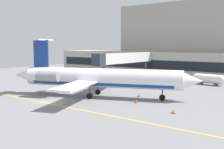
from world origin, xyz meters
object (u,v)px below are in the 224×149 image
at_px(baggage_tug, 153,78).
at_px(pushback_tractor, 156,82).
at_px(regional_jet, 98,78).
at_px(fuel_tank, 208,79).

distance_m(baggage_tug, pushback_tractor, 6.28).
height_order(regional_jet, baggage_tug, regional_jet).
xyz_separation_m(pushback_tractor, fuel_tank, (7.73, 8.29, 0.36)).
xyz_separation_m(baggage_tug, pushback_tractor, (3.65, -5.12, 0.07)).
distance_m(regional_jet, fuel_tank, 26.51).
bearing_deg(pushback_tractor, fuel_tank, 46.99).
bearing_deg(fuel_tank, regional_jet, -110.32).
height_order(baggage_tug, pushback_tractor, pushback_tractor).
distance_m(baggage_tug, fuel_tank, 11.82).
bearing_deg(regional_jet, fuel_tank, 69.68).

